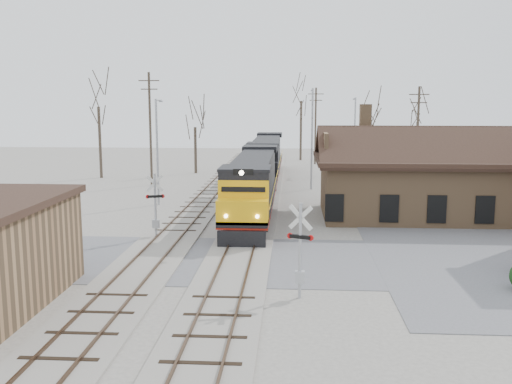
# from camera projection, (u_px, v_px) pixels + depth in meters

# --- Properties ---
(ground) EXTENTS (140.00, 140.00, 0.00)m
(ground) POSITION_uv_depth(u_px,v_px,m) (238.00, 260.00, 29.45)
(ground) COLOR #A5A095
(ground) RESTS_ON ground
(road) EXTENTS (60.00, 9.00, 0.03)m
(road) POSITION_uv_depth(u_px,v_px,m) (238.00, 260.00, 29.45)
(road) COLOR #5C5C60
(road) RESTS_ON ground
(track_main) EXTENTS (3.40, 90.00, 0.24)m
(track_main) POSITION_uv_depth(u_px,v_px,m) (256.00, 206.00, 44.22)
(track_main) COLOR #A5A095
(track_main) RESTS_ON ground
(track_siding) EXTENTS (3.40, 90.00, 0.24)m
(track_siding) POSITION_uv_depth(u_px,v_px,m) (199.00, 205.00, 44.51)
(track_siding) COLOR #A5A095
(track_siding) RESTS_ON ground
(depot) EXTENTS (15.20, 9.31, 7.90)m
(depot) POSITION_uv_depth(u_px,v_px,m) (423.00, 183.00, 40.13)
(depot) COLOR #8F6C4A
(depot) RESTS_ON ground
(locomotive_lead) EXTENTS (2.92, 19.54, 4.34)m
(locomotive_lead) POSITION_uv_depth(u_px,v_px,m) (253.00, 184.00, 40.31)
(locomotive_lead) COLOR black
(locomotive_lead) RESTS_ON ground
(locomotive_trailing) EXTENTS (2.92, 19.54, 4.10)m
(locomotive_trailing) POSITION_uv_depth(u_px,v_px,m) (266.00, 157.00, 59.84)
(locomotive_trailing) COLOR black
(locomotive_trailing) RESTS_ON ground
(crossbuck_near) EXTENTS (1.10, 0.50, 4.03)m
(crossbuck_near) POSITION_uv_depth(u_px,v_px,m) (300.00, 254.00, 23.49)
(crossbuck_near) COLOR #A5A8AD
(crossbuck_near) RESTS_ON ground
(crossbuck_far) EXTENTS (1.08, 0.42, 3.91)m
(crossbuck_far) POSITION_uv_depth(u_px,v_px,m) (155.00, 208.00, 33.83)
(crossbuck_far) COLOR #A5A8AD
(crossbuck_far) RESTS_ON ground
(streetlight_a) EXTENTS (0.25, 2.04, 8.29)m
(streetlight_a) POSITION_uv_depth(u_px,v_px,m) (158.00, 146.00, 44.46)
(streetlight_a) COLOR #A5A8AD
(streetlight_a) RESTS_ON ground
(streetlight_b) EXTENTS (0.25, 2.04, 9.27)m
(streetlight_b) POSITION_uv_depth(u_px,v_px,m) (312.00, 133.00, 52.35)
(streetlight_b) COLOR #A5A8AD
(streetlight_b) RESTS_ON ground
(streetlight_c) EXTENTS (0.25, 2.04, 8.51)m
(streetlight_c) POSITION_uv_depth(u_px,v_px,m) (355.00, 131.00, 64.51)
(streetlight_c) COLOR #A5A8AD
(streetlight_c) RESTS_ON ground
(utility_pole_a) EXTENTS (2.00, 0.24, 10.83)m
(utility_pole_a) POSITION_uv_depth(u_px,v_px,m) (150.00, 127.00, 54.74)
(utility_pole_a) COLOR #382D23
(utility_pole_a) RESTS_ON ground
(utility_pole_b) EXTENTS (2.00, 0.24, 9.80)m
(utility_pole_b) POSITION_uv_depth(u_px,v_px,m) (315.00, 124.00, 73.30)
(utility_pole_b) COLOR #382D23
(utility_pole_b) RESTS_ON ground
(utility_pole_c) EXTENTS (2.00, 0.24, 9.56)m
(utility_pole_c) POSITION_uv_depth(u_px,v_px,m) (418.00, 132.00, 57.20)
(utility_pole_c) COLOR #382D23
(utility_pole_c) RESTS_ON ground
(tree_a) EXTENTS (5.02, 5.02, 12.29)m
(tree_a) POSITION_uv_depth(u_px,v_px,m) (98.00, 95.00, 59.50)
(tree_a) COLOR #382D23
(tree_a) RESTS_ON ground
(tree_b) EXTENTS (3.47, 3.47, 8.51)m
(tree_b) POSITION_uv_depth(u_px,v_px,m) (195.00, 120.00, 63.91)
(tree_b) COLOR #382D23
(tree_b) RESTS_ON ground
(tree_c) EXTENTS (5.42, 5.42, 13.27)m
(tree_c) POSITION_uv_depth(u_px,v_px,m) (301.00, 91.00, 77.52)
(tree_c) COLOR #382D23
(tree_c) RESTS_ON ground
(tree_d) EXTENTS (3.92, 3.92, 9.61)m
(tree_d) POSITION_uv_depth(u_px,v_px,m) (371.00, 112.00, 66.23)
(tree_d) COLOR #382D23
(tree_d) RESTS_ON ground
(tree_e) EXTENTS (3.80, 3.80, 9.30)m
(tree_e) POSITION_uv_depth(u_px,v_px,m) (418.00, 114.00, 67.47)
(tree_e) COLOR #382D23
(tree_e) RESTS_ON ground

